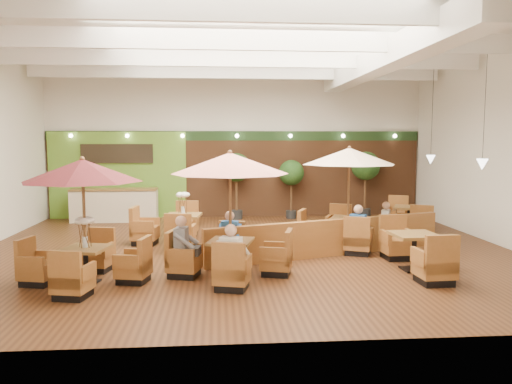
{
  "coord_description": "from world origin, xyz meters",
  "views": [
    {
      "loc": [
        -0.75,
        -12.85,
        2.91
      ],
      "look_at": [
        0.3,
        0.5,
        1.5
      ],
      "focal_mm": 35.0,
      "sensor_mm": 36.0,
      "label": 1
    }
  ],
  "objects": [
    {
      "name": "room",
      "position": [
        0.25,
        1.22,
        3.63
      ],
      "size": [
        14.04,
        14.0,
        5.52
      ],
      "color": "#381E0F",
      "rests_on": "ground"
    },
    {
      "name": "service_counter",
      "position": [
        -4.4,
        5.1,
        0.58
      ],
      "size": [
        3.0,
        0.75,
        1.18
      ],
      "color": "beige",
      "rests_on": "ground"
    },
    {
      "name": "booth_divider",
      "position": [
        2.06,
        -0.73,
        0.46
      ],
      "size": [
        6.33,
        2.31,
        0.92
      ],
      "primitive_type": "cube",
      "rotation": [
        0.0,
        0.0,
        0.33
      ],
      "color": "brown",
      "rests_on": "ground"
    },
    {
      "name": "table_0",
      "position": [
        -3.41,
        -2.73,
        1.75
      ],
      "size": [
        2.62,
        2.62,
        2.58
      ],
      "rotation": [
        0.0,
        0.0,
        -0.22
      ],
      "color": "brown",
      "rests_on": "ground"
    },
    {
      "name": "table_1",
      "position": [
        -0.47,
        -2.39,
        1.83
      ],
      "size": [
        2.76,
        2.76,
        2.7
      ],
      "rotation": [
        0.0,
        0.0,
        -0.26
      ],
      "color": "brown",
      "rests_on": "ground"
    },
    {
      "name": "table_2",
      "position": [
        2.82,
        0.38,
        1.86
      ],
      "size": [
        2.87,
        2.87,
        2.75
      ],
      "rotation": [
        0.0,
        0.0,
        -0.41
      ],
      "color": "brown",
      "rests_on": "ground"
    },
    {
      "name": "table_3",
      "position": [
        -1.99,
        1.02,
        0.47
      ],
      "size": [
        1.97,
        2.89,
        1.61
      ],
      "rotation": [
        0.0,
        0.0,
        -0.13
      ],
      "color": "brown",
      "rests_on": "ground"
    },
    {
      "name": "table_4",
      "position": [
        3.62,
        -2.25,
        0.4
      ],
      "size": [
        0.99,
        2.84,
        1.06
      ],
      "rotation": [
        0.0,
        0.0,
        0.05
      ],
      "color": "brown",
      "rests_on": "ground"
    },
    {
      "name": "table_5",
      "position": [
        5.34,
        2.42,
        0.39
      ],
      "size": [
        1.2,
        2.89,
        1.01
      ],
      "rotation": [
        0.0,
        0.0,
        -0.43
      ],
      "color": "brown",
      "rests_on": "ground"
    },
    {
      "name": "topiary_0",
      "position": [
        -0.04,
        5.3,
        1.8
      ],
      "size": [
        1.04,
        1.04,
        2.42
      ],
      "color": "black",
      "rests_on": "ground"
    },
    {
      "name": "topiary_1",
      "position": [
        1.98,
        5.3,
        1.61
      ],
      "size": [
        0.93,
        0.93,
        2.17
      ],
      "color": "black",
      "rests_on": "ground"
    },
    {
      "name": "topiary_2",
      "position": [
        4.77,
        5.3,
        1.84
      ],
      "size": [
        1.06,
        1.06,
        2.47
      ],
      "color": "black",
      "rests_on": "ground"
    },
    {
      "name": "diner_0",
      "position": [
        -0.47,
        -3.37,
        0.77
      ],
      "size": [
        0.46,
        0.43,
        0.84
      ],
      "rotation": [
        0.0,
        0.0,
        -0.38
      ],
      "color": "white",
      "rests_on": "ground"
    },
    {
      "name": "diner_1",
      "position": [
        -0.47,
        -1.4,
        0.76
      ],
      "size": [
        0.43,
        0.38,
        0.79
      ],
      "rotation": [
        0.0,
        0.0,
        2.9
      ],
      "color": "#2559A1",
      "rests_on": "ground"
    },
    {
      "name": "diner_2",
      "position": [
        -1.46,
        -2.39,
        0.78
      ],
      "size": [
        0.38,
        0.44,
        0.86
      ],
      "rotation": [
        0.0,
        0.0,
        4.57
      ],
      "color": "slate",
      "rests_on": "ground"
    },
    {
      "name": "diner_3",
      "position": [
        2.82,
        -0.63,
        0.77
      ],
      "size": [
        0.46,
        0.44,
        0.82
      ],
      "rotation": [
        0.0,
        0.0,
        -0.49
      ],
      "color": "#2559A1",
      "rests_on": "ground"
    },
    {
      "name": "diner_4",
      "position": [
        3.82,
        0.38,
        0.74
      ],
      "size": [
        0.4,
        0.42,
        0.76
      ],
      "rotation": [
        0.0,
        0.0,
        1.15
      ],
      "color": "white",
      "rests_on": "ground"
    }
  ]
}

